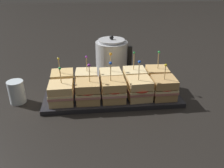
% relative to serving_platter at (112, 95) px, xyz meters
% --- Properties ---
extents(ground_plane, '(6.00, 6.00, 0.00)m').
position_rel_serving_platter_xyz_m(ground_plane, '(0.00, 0.00, -0.01)').
color(ground_plane, black).
extents(serving_platter, '(0.55, 0.23, 0.02)m').
position_rel_serving_platter_xyz_m(serving_platter, '(0.00, 0.00, 0.00)').
color(serving_platter, '#232328').
rests_on(serving_platter, ground_plane).
extents(sandwich_front_far_left, '(0.09, 0.09, 0.14)m').
position_rel_serving_platter_xyz_m(sandwich_front_far_left, '(-0.20, -0.05, 0.05)').
color(sandwich_front_far_left, '#DBB77A').
rests_on(sandwich_front_far_left, serving_platter).
extents(sandwich_front_left, '(0.09, 0.09, 0.15)m').
position_rel_serving_platter_xyz_m(sandwich_front_left, '(-0.10, -0.05, 0.05)').
color(sandwich_front_left, tan).
rests_on(sandwich_front_left, serving_platter).
extents(sandwich_front_center, '(0.09, 0.09, 0.16)m').
position_rel_serving_platter_xyz_m(sandwich_front_center, '(-0.00, -0.05, 0.05)').
color(sandwich_front_center, tan).
rests_on(sandwich_front_center, serving_platter).
extents(sandwich_front_right, '(0.10, 0.10, 0.16)m').
position_rel_serving_platter_xyz_m(sandwich_front_right, '(0.10, -0.05, 0.05)').
color(sandwich_front_right, '#DBB77A').
rests_on(sandwich_front_right, serving_platter).
extents(sandwich_front_far_right, '(0.09, 0.09, 0.15)m').
position_rel_serving_platter_xyz_m(sandwich_front_far_right, '(0.20, -0.05, 0.05)').
color(sandwich_front_far_right, tan).
rests_on(sandwich_front_far_right, serving_platter).
extents(sandwich_back_far_left, '(0.10, 0.10, 0.15)m').
position_rel_serving_platter_xyz_m(sandwich_back_far_left, '(-0.20, 0.05, 0.05)').
color(sandwich_back_far_left, tan).
rests_on(sandwich_back_far_left, serving_platter).
extents(sandwich_back_left, '(0.10, 0.10, 0.15)m').
position_rel_serving_platter_xyz_m(sandwich_back_left, '(-0.10, 0.05, 0.05)').
color(sandwich_back_left, beige).
rests_on(sandwich_back_left, serving_platter).
extents(sandwich_back_center, '(0.10, 0.10, 0.16)m').
position_rel_serving_platter_xyz_m(sandwich_back_center, '(0.00, 0.05, 0.05)').
color(sandwich_back_center, beige).
rests_on(sandwich_back_center, serving_platter).
extents(sandwich_back_right, '(0.09, 0.10, 0.16)m').
position_rel_serving_platter_xyz_m(sandwich_back_right, '(0.10, 0.05, 0.05)').
color(sandwich_back_right, beige).
rests_on(sandwich_back_right, serving_platter).
extents(sandwich_back_far_right, '(0.10, 0.10, 0.16)m').
position_rel_serving_platter_xyz_m(sandwich_back_far_right, '(0.20, 0.05, 0.05)').
color(sandwich_back_far_right, tan).
rests_on(sandwich_back_far_right, serving_platter).
extents(kettle_steel, '(0.18, 0.15, 0.20)m').
position_rel_serving_platter_xyz_m(kettle_steel, '(0.02, 0.23, 0.08)').
color(kettle_steel, '#B7BABF').
rests_on(kettle_steel, ground_plane).
extents(drinking_glass, '(0.06, 0.06, 0.09)m').
position_rel_serving_platter_xyz_m(drinking_glass, '(-0.38, -0.00, 0.04)').
color(drinking_glass, silver).
rests_on(drinking_glass, ground_plane).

